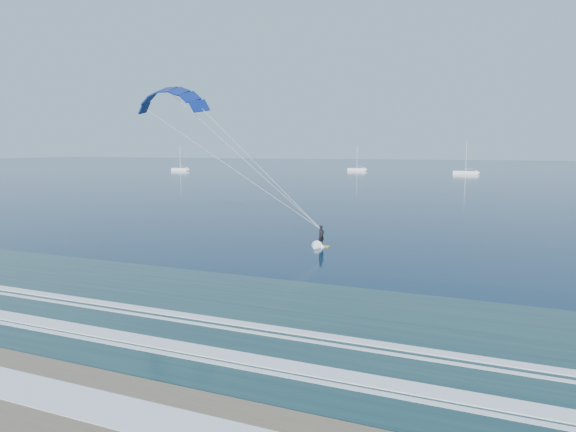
% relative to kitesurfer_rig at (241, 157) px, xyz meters
% --- Properties ---
extents(kitesurfer_rig, '(20.54, 6.24, 16.49)m').
position_rel_kitesurfer_rig_xyz_m(kitesurfer_rig, '(0.00, 0.00, 0.00)').
color(kitesurfer_rig, gold).
rests_on(kitesurfer_rig, ground).
extents(sailboat_0, '(7.78, 2.40, 10.71)m').
position_rel_kitesurfer_rig_xyz_m(sailboat_0, '(-105.88, 142.22, -7.92)').
color(sailboat_0, white).
rests_on(sailboat_0, ground).
extents(sailboat_1, '(7.68, 2.40, 10.69)m').
position_rel_kitesurfer_rig_xyz_m(sailboat_1, '(-35.33, 170.71, -7.92)').
color(sailboat_1, white).
rests_on(sailboat_1, ground).
extents(sailboat_2, '(8.81, 2.40, 12.21)m').
position_rel_kitesurfer_rig_xyz_m(sailboat_2, '(9.76, 158.62, -7.91)').
color(sailboat_2, white).
rests_on(sailboat_2, ground).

